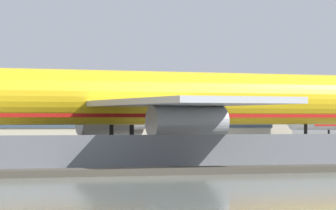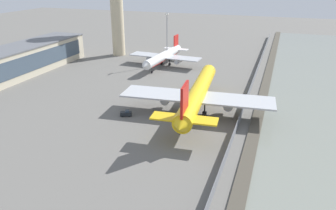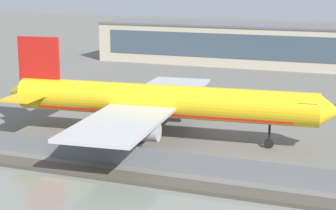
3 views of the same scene
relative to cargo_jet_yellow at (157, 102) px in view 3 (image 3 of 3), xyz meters
name	(u,v)px [view 3 (image 3 of 3)]	position (x,y,z in m)	size (l,w,h in m)	color
ground_plane	(125,130)	(-6.74, 3.02, -5.72)	(500.00, 500.00, 0.00)	#66635E
shoreline_seawall	(56,168)	(-6.74, -17.48, -5.47)	(320.00, 3.00, 0.50)	#474238
perimeter_fence	(74,149)	(-6.74, -12.98, -4.32)	(280.00, 0.10, 2.79)	slate
cargo_jet_yellow	(157,102)	(0.00, 0.00, 0.00)	(51.50, 44.38, 14.98)	yellow
baggage_tug	(146,104)	(-9.76, 18.57, -4.91)	(2.68, 3.57, 1.80)	#1E2328
terminal_building	(266,45)	(0.79, 77.59, -0.05)	(95.20, 16.09, 11.31)	#BCB299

